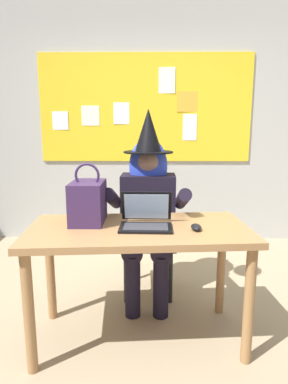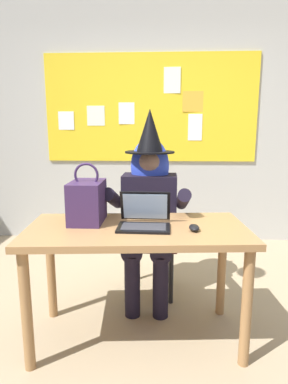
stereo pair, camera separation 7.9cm
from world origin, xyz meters
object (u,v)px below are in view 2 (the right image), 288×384
at_px(handbag, 87,201).
at_px(desk_main, 137,243).
at_px(computer_mouse, 194,228).
at_px(laptop, 144,219).
at_px(chair_at_desk, 150,230).
at_px(person_costumed, 149,198).

bearing_deg(handbag, desk_main, -17.13).
bearing_deg(handbag, computer_mouse, -12.91).
bearing_deg(laptop, chair_at_desk, 90.42).
bearing_deg(handbag, laptop, -13.25).
xyz_separation_m(desk_main, laptop, (0.04, 0.01, 0.15)).
relative_size(laptop, handbag, 0.84).
bearing_deg(chair_at_desk, person_costumed, -0.84).
relative_size(person_costumed, computer_mouse, 14.17).
xyz_separation_m(laptop, computer_mouse, (0.29, -0.07, -0.03)).
bearing_deg(computer_mouse, desk_main, 169.97).
distance_m(person_costumed, handbag, 0.60).
bearing_deg(laptop, desk_main, -162.29).
relative_size(desk_main, laptop, 4.33).
xyz_separation_m(chair_at_desk, laptop, (-0.01, -0.67, 0.28)).
distance_m(chair_at_desk, person_costumed, 0.32).
xyz_separation_m(person_costumed, computer_mouse, (0.28, -0.62, -0.04)).
height_order(chair_at_desk, person_costumed, person_costumed).
relative_size(laptop, computer_mouse, 3.06).
bearing_deg(computer_mouse, handbag, 165.84).
bearing_deg(laptop, computer_mouse, -11.19).
bearing_deg(person_costumed, chair_at_desk, -178.91).
distance_m(chair_at_desk, handbag, 0.79).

